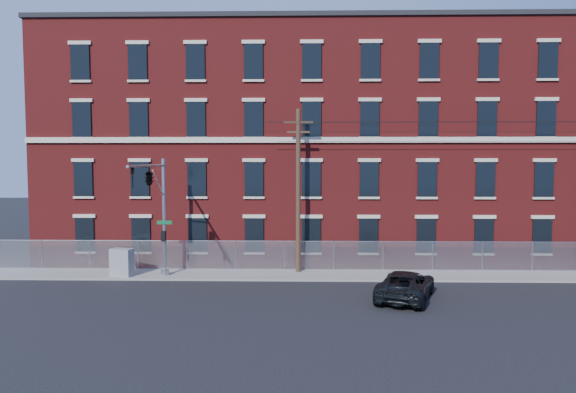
% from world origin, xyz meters
% --- Properties ---
extents(ground, '(140.00, 140.00, 0.00)m').
position_xyz_m(ground, '(0.00, 0.00, 0.00)').
color(ground, black).
rests_on(ground, ground).
extents(sidewalk, '(65.00, 3.00, 0.12)m').
position_xyz_m(sidewalk, '(12.00, 5.00, 0.06)').
color(sidewalk, gray).
rests_on(sidewalk, ground).
extents(mill_building, '(55.30, 14.32, 16.30)m').
position_xyz_m(mill_building, '(12.00, 13.93, 8.15)').
color(mill_building, maroon).
rests_on(mill_building, ground).
extents(chain_link_fence, '(59.06, 0.06, 1.85)m').
position_xyz_m(chain_link_fence, '(12.00, 6.30, 1.06)').
color(chain_link_fence, '#A5A8AD').
rests_on(chain_link_fence, ground).
extents(traffic_signal_mast, '(0.90, 6.75, 7.00)m').
position_xyz_m(traffic_signal_mast, '(-6.00, 2.18, 5.39)').
color(traffic_signal_mast, '#9EA0A5').
rests_on(traffic_signal_mast, ground).
extents(utility_pole_near, '(1.80, 0.28, 10.00)m').
position_xyz_m(utility_pole_near, '(2.00, 5.60, 5.34)').
color(utility_pole_near, '#443322').
rests_on(utility_pole_near, ground).
extents(pickup_truck, '(4.07, 5.70, 1.44)m').
position_xyz_m(pickup_truck, '(7.46, -0.19, 0.72)').
color(pickup_truck, black).
rests_on(pickup_truck, ground).
extents(utility_cabinet, '(1.44, 0.98, 1.64)m').
position_xyz_m(utility_cabinet, '(-8.51, 4.20, 0.94)').
color(utility_cabinet, gray).
rests_on(utility_cabinet, sidewalk).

